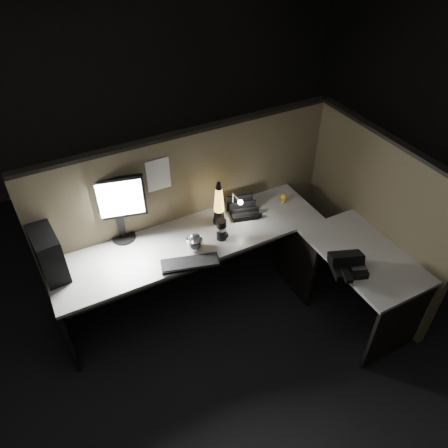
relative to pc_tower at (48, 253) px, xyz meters
name	(u,v)px	position (x,y,z in m)	size (l,w,h in m)	color
floor	(241,339)	(1.22, -0.75, -0.92)	(6.00, 6.00, 0.00)	black
room_shell	(247,182)	(1.22, -0.75, 0.70)	(6.00, 6.00, 6.00)	silver
partition_back	(191,210)	(1.22, 0.18, -0.17)	(2.66, 0.06, 1.50)	brown
partition_right	(371,219)	(2.55, -0.65, -0.17)	(0.06, 1.66, 1.50)	brown
desk	(246,265)	(1.40, -0.50, -0.34)	(2.60, 1.60, 0.73)	#A7A59E
pc_tower	(48,253)	(0.00, 0.00, 0.00)	(0.17, 0.37, 0.39)	black
monitor	(117,203)	(0.59, 0.14, 0.16)	(0.45, 0.19, 0.58)	black
keyboard	(190,263)	(0.95, -0.41, -0.18)	(0.45, 0.15, 0.02)	black
mouse	(224,236)	(1.32, -0.25, -0.17)	(0.10, 0.07, 0.04)	black
clip_lamp	(236,205)	(1.54, -0.07, -0.06)	(0.04, 0.18, 0.23)	silver
organizer	(243,210)	(1.62, -0.05, -0.15)	(0.28, 0.26, 0.18)	black
lava_lamp	(219,206)	(1.38, -0.06, -0.02)	(0.11, 0.11, 0.41)	black
travel_mug	(221,230)	(1.30, -0.26, -0.10)	(0.08, 0.08, 0.19)	black
steel_mug	(195,244)	(1.05, -0.27, -0.14)	(0.14, 0.14, 0.11)	silver
figurine	(284,197)	(2.03, -0.07, -0.15)	(0.06, 0.06, 0.06)	yellow
pinned_paper	(158,175)	(0.95, 0.14, 0.30)	(0.19, 0.00, 0.28)	white
desk_phone	(347,264)	(1.98, -1.01, -0.14)	(0.31, 0.31, 0.15)	black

